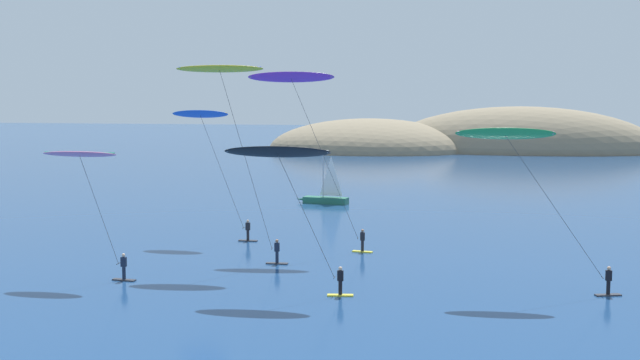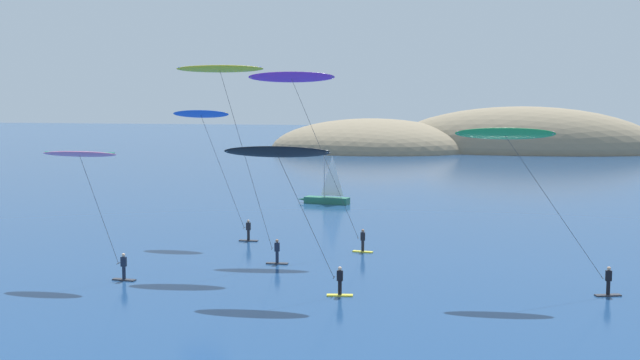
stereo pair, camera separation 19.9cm
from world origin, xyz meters
TOP-DOWN VIEW (x-y plane):
  - headland_island at (2.28, 147.90)m, footprint 82.15×33.93m
  - sailboat_near at (-7.89, 59.06)m, footprint 5.97×2.04m
  - kitesurfer_yellow at (-8.00, 27.24)m, footprint 7.62×2.04m
  - kitesurfer_black at (-2.00, 19.69)m, footprint 7.58×1.54m
  - kitesurfer_blue at (-12.49, 35.61)m, footprint 6.92×1.22m
  - kitesurfer_green at (10.99, 22.80)m, footprint 9.61×1.48m
  - kitesurfer_pink at (-14.95, 20.78)m, footprint 5.98×1.30m
  - kitesurfer_purple at (-4.24, 32.47)m, footprint 9.20×1.74m

SIDE VIEW (x-z plane):
  - headland_island at x=2.28m, z-range -9.50..9.50m
  - sailboat_near at x=-7.89m, z-range -2.21..3.49m
  - kitesurfer_pink at x=-14.95m, z-range 3.09..11.21m
  - kitesurfer_black at x=-2.00m, z-range 3.37..12.04m
  - kitesurfer_green at x=10.99m, z-range 3.65..13.34m
  - kitesurfer_blue at x=-12.49m, z-range 3.90..14.32m
  - kitesurfer_purple at x=-4.24m, z-range 5.21..18.47m
  - kitesurfer_yellow at x=-8.00m, z-range 5.57..19.11m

